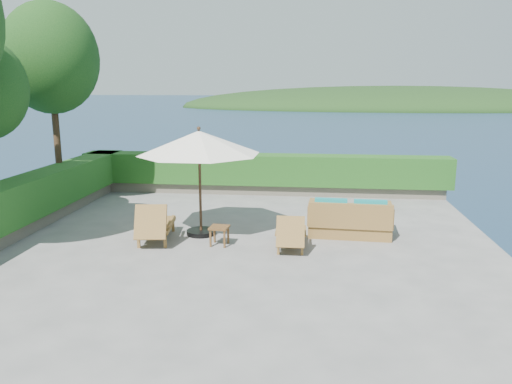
# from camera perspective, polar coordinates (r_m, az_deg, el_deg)

# --- Properties ---
(ground) EXTENTS (12.00, 12.00, 0.00)m
(ground) POSITION_cam_1_polar(r_m,az_deg,el_deg) (11.73, -1.90, -6.04)
(ground) COLOR gray
(ground) RESTS_ON ground
(foundation) EXTENTS (12.00, 12.00, 3.00)m
(foundation) POSITION_cam_1_polar(r_m,az_deg,el_deg) (12.31, -1.85, -12.92)
(foundation) COLOR #5B5448
(foundation) RESTS_ON ocean
(ocean) EXTENTS (600.00, 600.00, 0.00)m
(ocean) POSITION_cam_1_polar(r_m,az_deg,el_deg) (12.99, -1.81, -18.72)
(ocean) COLOR #173548
(ocean) RESTS_ON ground
(offshore_island) EXTENTS (126.00, 57.60, 12.60)m
(offshore_island) POSITION_cam_1_polar(r_m,az_deg,el_deg) (152.97, 15.41, 9.28)
(offshore_island) COLOR black
(offshore_island) RESTS_ON ocean
(planter_wall_far) EXTENTS (12.00, 0.60, 0.36)m
(planter_wall_far) POSITION_cam_1_polar(r_m,az_deg,el_deg) (17.07, 0.80, 0.39)
(planter_wall_far) COLOR #6F6958
(planter_wall_far) RESTS_ON ground
(planter_wall_left) EXTENTS (0.60, 12.00, 0.36)m
(planter_wall_left) POSITION_cam_1_polar(r_m,az_deg,el_deg) (13.64, -25.94, -3.90)
(planter_wall_left) COLOR #6F6958
(planter_wall_left) RESTS_ON ground
(hedge_far) EXTENTS (12.40, 0.90, 1.00)m
(hedge_far) POSITION_cam_1_polar(r_m,az_deg,el_deg) (16.94, 0.81, 2.61)
(hedge_far) COLOR #134313
(hedge_far) RESTS_ON planter_wall_far
(hedge_left) EXTENTS (0.90, 12.40, 1.00)m
(hedge_left) POSITION_cam_1_polar(r_m,az_deg,el_deg) (13.48, -26.20, -1.16)
(hedge_left) COLOR #134313
(hedge_left) RESTS_ON planter_wall_left
(tree_far) EXTENTS (2.80, 2.80, 6.03)m
(tree_far) POSITION_cam_1_polar(r_m,az_deg,el_deg) (16.16, -22.46, 13.91)
(tree_far) COLOR #432D19
(tree_far) RESTS_ON ground
(patio_umbrella) EXTENTS (3.95, 3.95, 2.69)m
(patio_umbrella) POSITION_cam_1_polar(r_m,az_deg,el_deg) (12.12, -6.53, 5.50)
(patio_umbrella) COLOR black
(patio_umbrella) RESTS_ON ground
(lounge_left) EXTENTS (0.94, 1.82, 1.01)m
(lounge_left) POSITION_cam_1_polar(r_m,az_deg,el_deg) (12.10, -11.45, -3.64)
(lounge_left) COLOR olive
(lounge_left) RESTS_ON ground
(lounge_right) EXTENTS (0.71, 1.51, 0.87)m
(lounge_right) POSITION_cam_1_polar(r_m,az_deg,el_deg) (11.38, 4.00, -4.74)
(lounge_right) COLOR olive
(lounge_right) RESTS_ON ground
(side_table) EXTENTS (0.46, 0.46, 0.45)m
(side_table) POSITION_cam_1_polar(r_m,az_deg,el_deg) (11.62, -4.21, -4.33)
(side_table) COLOR brown
(side_table) RESTS_ON ground
(wicker_loveseat) EXTENTS (2.08, 1.15, 0.99)m
(wicker_loveseat) POSITION_cam_1_polar(r_m,az_deg,el_deg) (12.52, 10.64, -3.24)
(wicker_loveseat) COLOR olive
(wicker_loveseat) RESTS_ON ground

